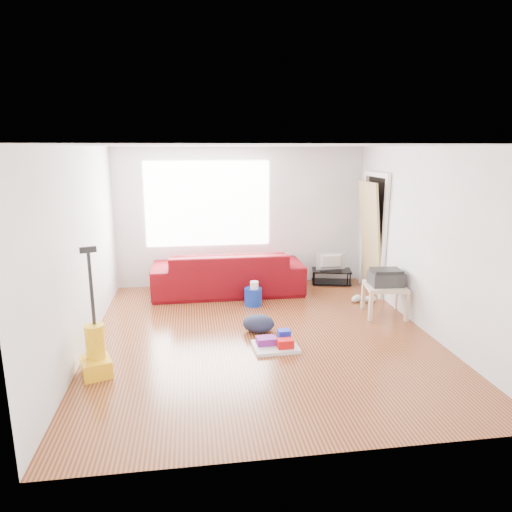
{
  "coord_description": "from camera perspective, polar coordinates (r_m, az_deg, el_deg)",
  "views": [
    {
      "loc": [
        -0.9,
        -5.68,
        2.47
      ],
      "look_at": [
        -0.0,
        0.6,
        0.97
      ],
      "focal_mm": 32.0,
      "sensor_mm": 36.0,
      "label": 1
    }
  ],
  "objects": [
    {
      "name": "bucket",
      "position": [
        7.4,
        -0.36,
        -6.15
      ],
      "size": [
        0.31,
        0.31,
        0.28
      ],
      "primitive_type": "cylinder",
      "rotation": [
        0.0,
        0.0,
        0.12
      ],
      "color": "#1234AB",
      "rests_on": "ground"
    },
    {
      "name": "printer",
      "position": [
        7.08,
        15.93,
        -2.58
      ],
      "size": [
        0.49,
        0.38,
        0.25
      ],
      "rotation": [
        0.0,
        0.0,
        -0.06
      ],
      "color": "#2A2A2C",
      "rests_on": "side_table"
    },
    {
      "name": "tv",
      "position": [
        8.55,
        9.46,
        -0.68
      ],
      "size": [
        0.55,
        0.07,
        0.32
      ],
      "primitive_type": "imported",
      "rotation": [
        0.0,
        0.0,
        3.14
      ],
      "color": "black",
      "rests_on": "tv_stand"
    },
    {
      "name": "toilet_paper",
      "position": [
        7.31,
        -0.21,
        -4.73
      ],
      "size": [
        0.13,
        0.13,
        0.12
      ],
      "primitive_type": "cylinder",
      "color": "white",
      "rests_on": "bucket"
    },
    {
      "name": "backpack",
      "position": [
        6.38,
        0.32,
        -9.43
      ],
      "size": [
        0.52,
        0.46,
        0.24
      ],
      "primitive_type": "ellipsoid",
      "rotation": [
        0.0,
        0.0,
        -0.28
      ],
      "color": "#191F35",
      "rests_on": "ground"
    },
    {
      "name": "room",
      "position": [
        6.04,
        1.27,
        1.71
      ],
      "size": [
        4.51,
        5.01,
        2.51
      ],
      "color": "#502612",
      "rests_on": "ground"
    },
    {
      "name": "sneakers",
      "position": [
        7.73,
        13.2,
        -5.24
      ],
      "size": [
        0.48,
        0.28,
        0.11
      ],
      "rotation": [
        0.0,
        0.0,
        0.38
      ],
      "color": "silver",
      "rests_on": "ground"
    },
    {
      "name": "sofa",
      "position": [
        8.04,
        -3.5,
        -4.57
      ],
      "size": [
        2.58,
        1.01,
        0.75
      ],
      "primitive_type": "imported",
      "rotation": [
        0.0,
        0.0,
        3.14
      ],
      "color": "#560713",
      "rests_on": "ground"
    },
    {
      "name": "tv_stand",
      "position": [
        8.62,
        9.39,
        -2.51
      ],
      "size": [
        0.78,
        0.55,
        0.27
      ],
      "rotation": [
        0.0,
        0.0,
        -0.22
      ],
      "color": "black",
      "rests_on": "ground"
    },
    {
      "name": "cleaning_tray",
      "position": [
        5.88,
        2.56,
        -10.85
      ],
      "size": [
        0.57,
        0.47,
        0.2
      ],
      "rotation": [
        0.0,
        0.0,
        0.05
      ],
      "color": "white",
      "rests_on": "ground"
    },
    {
      "name": "side_table",
      "position": [
        7.13,
        15.83,
        -4.09
      ],
      "size": [
        0.66,
        0.66,
        0.47
      ],
      "rotation": [
        0.0,
        0.0,
        -0.17
      ],
      "color": "tan",
      "rests_on": "ground"
    },
    {
      "name": "door_panel",
      "position": [
        8.3,
        13.72,
        -4.37
      ],
      "size": [
        0.24,
        0.77,
        1.93
      ],
      "primitive_type": "cube",
      "rotation": [
        0.0,
        -0.1,
        0.0
      ],
      "color": "#9C885C",
      "rests_on": "ground"
    },
    {
      "name": "vacuum",
      "position": [
        5.47,
        -19.42,
        -11.22
      ],
      "size": [
        0.4,
        0.43,
        1.45
      ],
      "rotation": [
        0.0,
        0.0,
        0.34
      ],
      "color": "yellow",
      "rests_on": "ground"
    }
  ]
}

